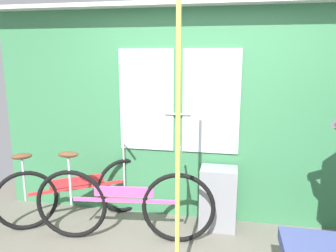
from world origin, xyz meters
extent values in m
cube|color=#387A4C|center=(0.00, 1.12, 1.15)|extent=(4.55, 0.08, 2.29)
cube|color=silver|center=(-0.55, 1.07, 1.33)|extent=(0.60, 0.02, 1.10)
cube|color=silver|center=(0.15, 1.07, 1.33)|extent=(0.60, 0.02, 1.10)
cylinder|color=#B2B2B7|center=(-0.20, 1.05, 1.19)|extent=(0.28, 0.02, 0.02)
cube|color=silver|center=(0.00, 1.02, 2.31)|extent=(4.55, 0.28, 0.04)
torus|color=black|center=(-0.10, 0.54, 0.36)|extent=(0.72, 0.13, 0.72)
torus|color=black|center=(-1.16, 0.41, 0.36)|extent=(0.72, 0.13, 0.72)
cube|color=#D14C93|center=(-0.63, 0.48, 0.42)|extent=(1.01, 0.15, 0.03)
cube|color=#D14C93|center=(-0.63, 0.48, 0.51)|extent=(0.59, 0.10, 0.10)
cylinder|color=#B7B7BC|center=(-1.16, 0.41, 0.62)|extent=(0.02, 0.02, 0.52)
ellipsoid|color=brown|center=(-1.16, 0.41, 0.88)|extent=(0.21, 0.11, 0.06)
cylinder|color=#B7B7BC|center=(-0.10, 0.54, 0.64)|extent=(0.02, 0.02, 0.56)
cylinder|color=#B7B7BC|center=(-0.10, 0.54, 0.92)|extent=(0.08, 0.44, 0.02)
torus|color=black|center=(-0.82, 1.06, 0.33)|extent=(0.57, 0.40, 0.65)
torus|color=black|center=(-1.71, 0.47, 0.33)|extent=(0.57, 0.40, 0.65)
cube|color=red|center=(-1.27, 0.77, 0.39)|extent=(0.86, 0.58, 0.03)
cube|color=red|center=(-1.27, 0.77, 0.46)|extent=(0.50, 0.35, 0.10)
cylinder|color=#B7B7BC|center=(-1.71, 0.47, 0.57)|extent=(0.02, 0.02, 0.48)
ellipsoid|color=brown|center=(-1.71, 0.47, 0.81)|extent=(0.22, 0.19, 0.06)
cylinder|color=#B7B7BC|center=(-0.82, 1.06, 0.59)|extent=(0.02, 0.02, 0.52)
cylinder|color=#B7B7BC|center=(-0.82, 1.06, 0.85)|extent=(0.26, 0.38, 0.02)
cube|color=gray|center=(0.26, 0.90, 0.33)|extent=(0.38, 0.28, 0.67)
cylinder|color=#C6C14C|center=(0.00, -0.15, 1.15)|extent=(0.04, 0.04, 2.29)
cube|color=#3D477F|center=(1.13, -0.03, 0.40)|extent=(0.70, 0.44, 0.10)
camera|label=1|loc=(0.37, -2.41, 1.82)|focal=35.49mm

